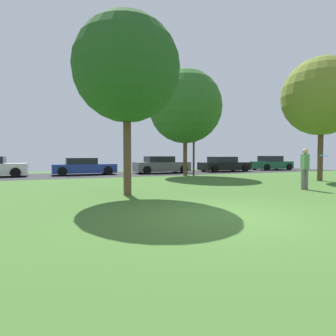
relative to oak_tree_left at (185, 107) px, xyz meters
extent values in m
plane|color=#3D6628|center=(-5.15, -12.48, -4.91)|extent=(44.00, 44.00, 0.00)
cube|color=#28282B|center=(-5.15, 3.52, -4.91)|extent=(44.00, 6.40, 0.01)
cylinder|color=brown|center=(0.00, 0.00, -3.27)|extent=(0.28, 0.28, 3.29)
sphere|color=#2D6023|center=(0.00, 0.00, 0.01)|extent=(5.22, 5.22, 5.22)
cylinder|color=brown|center=(-6.37, -8.04, -3.21)|extent=(0.28, 0.28, 3.40)
sphere|color=#23511E|center=(-6.37, -8.04, -0.36)|extent=(3.84, 3.84, 3.84)
cylinder|color=brown|center=(5.18, -6.74, -3.28)|extent=(0.29, 0.29, 3.25)
sphere|color=olive|center=(5.18, -6.74, -0.15)|extent=(4.35, 4.35, 4.35)
cylinder|color=slate|center=(1.04, -9.40, -4.48)|extent=(0.14, 0.14, 0.86)
cylinder|color=slate|center=(0.89, -9.34, -4.48)|extent=(0.14, 0.14, 0.86)
cube|color=#51894C|center=(0.97, -9.37, -3.73)|extent=(0.32, 0.38, 0.64)
sphere|color=tan|center=(0.97, -9.37, -3.29)|extent=(0.23, 0.23, 0.23)
cylinder|color=#2DB2E0|center=(0.53, -10.58, -3.47)|extent=(0.33, 0.33, 0.05)
cylinder|color=black|center=(-11.01, 4.82, -4.59)|extent=(0.64, 0.22, 0.64)
cylinder|color=black|center=(-11.01, 2.95, -4.59)|extent=(0.64, 0.22, 0.64)
cube|color=#233893|center=(-6.51, 3.83, -4.44)|extent=(4.57, 1.77, 0.65)
cube|color=black|center=(-6.74, 3.83, -3.88)|extent=(2.19, 1.56, 0.46)
cylinder|color=black|center=(-4.91, 4.71, -4.59)|extent=(0.64, 0.22, 0.64)
cylinder|color=black|center=(-4.91, 2.94, -4.59)|extent=(0.64, 0.22, 0.64)
cylinder|color=black|center=(-8.11, 4.71, -4.59)|extent=(0.64, 0.22, 0.64)
cylinder|color=black|center=(-8.11, 2.94, -4.59)|extent=(0.64, 0.22, 0.64)
cube|color=slate|center=(-0.44, 3.39, -4.38)|extent=(4.53, 1.76, 0.75)
cube|color=black|center=(-0.67, 3.39, -3.77)|extent=(2.18, 1.55, 0.47)
cylinder|color=black|center=(1.15, 4.27, -4.59)|extent=(0.64, 0.22, 0.64)
cylinder|color=black|center=(1.15, 2.51, -4.59)|extent=(0.64, 0.22, 0.64)
cylinder|color=black|center=(-2.03, 4.27, -4.59)|extent=(0.64, 0.22, 0.64)
cylinder|color=black|center=(-2.03, 2.51, -4.59)|extent=(0.64, 0.22, 0.64)
cube|color=black|center=(5.64, 3.33, -4.42)|extent=(4.58, 1.87, 0.68)
cube|color=black|center=(5.41, 3.33, -3.83)|extent=(2.20, 1.65, 0.51)
cylinder|color=black|center=(7.24, 4.27, -4.59)|extent=(0.64, 0.22, 0.64)
cylinder|color=black|center=(7.24, 2.40, -4.59)|extent=(0.64, 0.22, 0.64)
cylinder|color=black|center=(4.03, 4.27, -4.59)|extent=(0.64, 0.22, 0.64)
cylinder|color=black|center=(4.03, 2.40, -4.59)|extent=(0.64, 0.22, 0.64)
cube|color=#195633|center=(11.71, 3.91, -4.41)|extent=(4.06, 1.75, 0.70)
cube|color=black|center=(11.51, 3.91, -3.78)|extent=(1.95, 1.54, 0.55)
cylinder|color=black|center=(13.13, 4.78, -4.59)|extent=(0.64, 0.22, 0.64)
cylinder|color=black|center=(13.13, 3.03, -4.59)|extent=(0.64, 0.22, 0.64)
cylinder|color=black|center=(10.29, 4.78, -4.59)|extent=(0.64, 0.22, 0.64)
cylinder|color=black|center=(10.29, 3.03, -4.59)|extent=(0.64, 0.22, 0.64)
cylinder|color=#2D2D33|center=(0.55, -0.28, -2.66)|extent=(0.14, 0.14, 4.50)
camera|label=1|loc=(-9.01, -18.02, -3.47)|focal=30.09mm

